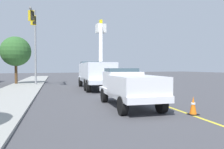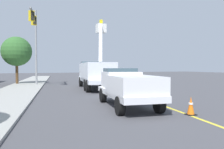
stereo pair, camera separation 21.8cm
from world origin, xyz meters
The scene contains 10 objects.
ground centered at (0.00, 0.00, 0.00)m, with size 120.00×120.00×0.00m, color #47474C.
sidewalk_far_side centered at (1.29, 8.89, 0.06)m, with size 60.00×3.60×0.12m, color #9E9E99.
lane_centre_stripe centered at (0.00, 0.00, 0.00)m, with size 50.00×0.16×0.01m, color yellow.
utility_bucket_truck centered at (1.02, 1.89, 1.62)m, with size 8.47×3.65×7.03m.
service_pickup_truck centered at (-9.01, 3.36, 1.12)m, with size 5.84×2.88×2.06m.
passing_minivan centered at (8.24, -3.66, 0.97)m, with size 5.02×2.57×1.69m.
traffic_cone_leading centered at (-11.81, 1.61, 0.40)m, with size 0.40×0.40×0.82m.
traffic_cone_mid_front centered at (5.14, -0.37, 0.38)m, with size 0.40×0.40×0.76m.
traffic_signal_mast centered at (5.89, 7.20, 5.69)m, with size 5.41×1.01×8.61m.
street_tree_right centered at (9.23, 9.10, 3.97)m, with size 3.52×3.52×5.74m.
Camera 2 is at (-19.44, 8.54, 2.14)m, focal length 35.20 mm.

